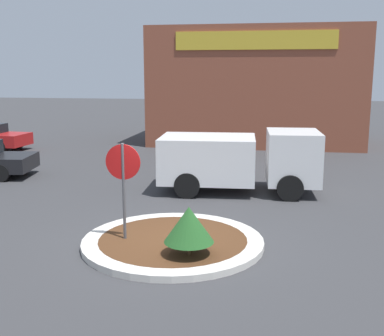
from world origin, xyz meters
The scene contains 6 objects.
ground_plane centered at (0.00, 0.00, 0.00)m, with size 120.00×120.00×0.00m, color #38383A.
traffic_island centered at (0.00, 0.00, 0.07)m, with size 4.20×4.20×0.15m.
stop_sign centered at (-1.10, -0.16, 1.67)m, with size 0.81×0.07×2.38m.
island_shrub centered at (0.54, -0.90, 0.81)m, with size 1.06×1.06×1.04m.
utility_truck centered at (1.10, 5.37, 1.12)m, with size 5.31×2.60×2.05m.
storefront_building centered at (1.16, 17.18, 3.15)m, with size 11.33×6.07×6.29m.
Camera 1 is at (2.23, -10.37, 3.94)m, focal length 45.00 mm.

